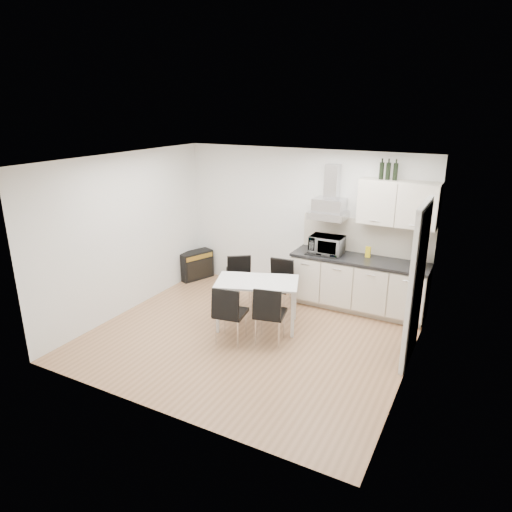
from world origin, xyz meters
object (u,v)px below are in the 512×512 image
at_px(dining_table, 257,287).
at_px(chair_far_right, 278,287).
at_px(guitar_amp, 196,265).
at_px(floor_speaker, 231,273).
at_px(chair_near_right, 270,314).
at_px(chair_near_left, 231,314).
at_px(kitchenette, 362,263).
at_px(chair_far_left, 240,284).

height_order(dining_table, chair_far_right, chair_far_right).
xyz_separation_m(guitar_amp, floor_speaker, (0.67, 0.25, -0.14)).
relative_size(chair_far_right, guitar_amp, 1.22).
xyz_separation_m(dining_table, chair_far_right, (0.07, 0.60, -0.21)).
distance_m(chair_far_right, chair_near_right, 1.02).
relative_size(chair_far_right, floor_speaker, 3.16).
bearing_deg(floor_speaker, chair_near_right, -66.08).
relative_size(chair_near_left, guitar_amp, 1.22).
distance_m(dining_table, chair_near_right, 0.58).
xyz_separation_m(chair_near_right, guitar_amp, (-2.43, 1.62, -0.16)).
xyz_separation_m(kitchenette, chair_far_left, (-1.80, -0.90, -0.39)).
relative_size(chair_far_right, chair_near_left, 1.00).
xyz_separation_m(kitchenette, chair_near_right, (-0.85, -1.70, -0.39)).
height_order(chair_near_left, floor_speaker, chair_near_left).
xyz_separation_m(dining_table, chair_near_right, (0.40, -0.36, -0.21)).
bearing_deg(chair_far_right, chair_far_left, 9.41).
xyz_separation_m(chair_far_left, chair_near_left, (0.44, -1.06, 0.00)).
bearing_deg(chair_near_right, dining_table, 125.94).
xyz_separation_m(kitchenette, chair_far_right, (-1.18, -0.74, -0.39)).
xyz_separation_m(chair_far_right, guitar_amp, (-2.10, 0.65, -0.16)).
distance_m(chair_near_left, guitar_amp, 2.69).
relative_size(kitchenette, chair_far_left, 2.86).
bearing_deg(dining_table, guitar_amp, 128.00).
distance_m(chair_far_left, chair_near_left, 1.15).
height_order(kitchenette, chair_near_right, kitchenette).
bearing_deg(chair_far_right, floor_speaker, -37.30).
bearing_deg(chair_far_right, chair_near_left, 76.52).
xyz_separation_m(chair_far_right, floor_speaker, (-1.44, 0.90, -0.30)).
height_order(chair_far_left, floor_speaker, chair_far_left).
height_order(chair_far_right, floor_speaker, chair_far_right).
height_order(chair_near_left, guitar_amp, chair_near_left).
relative_size(chair_far_left, chair_near_left, 1.00).
height_order(kitchenette, dining_table, kitchenette).
bearing_deg(dining_table, chair_near_right, -62.22).
relative_size(kitchenette, guitar_amp, 3.50).
distance_m(dining_table, chair_near_left, 0.66).
distance_m(kitchenette, floor_speaker, 2.71).
relative_size(chair_far_right, chair_near_right, 1.00).
height_order(chair_far_right, chair_near_right, same).
xyz_separation_m(dining_table, chair_near_left, (-0.10, -0.62, -0.21)).
height_order(dining_table, floor_speaker, dining_table).
bearing_deg(dining_table, kitchenette, 26.68).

